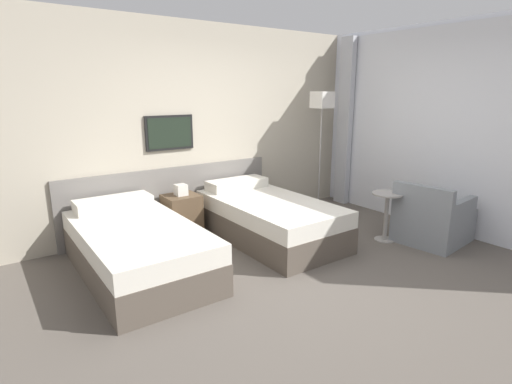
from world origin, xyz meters
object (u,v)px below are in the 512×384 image
bed_near_door (137,248)px  side_table (387,208)px  floor_lamp (322,110)px  armchair (432,221)px  bed_near_window (268,218)px  nightstand (182,215)px

bed_near_door → side_table: 2.99m
floor_lamp → armchair: floor_lamp is taller
bed_near_window → nightstand: nightstand is taller
bed_near_door → side_table: bed_near_door is taller
bed_near_window → side_table: (1.15, -0.91, 0.15)m
nightstand → floor_lamp: bearing=-5.6°
bed_near_door → bed_near_window: 1.69m
bed_near_window → side_table: size_ratio=3.19×
bed_near_door → nightstand: size_ratio=2.88×
nightstand → side_table: bearing=-39.3°
bed_near_door → floor_lamp: (3.06, 0.51, 1.30)m
side_table → armchair: armchair is taller
bed_near_door → armchair: armchair is taller
nightstand → armchair: 3.15m
nightstand → bed_near_door: bearing=-139.2°
bed_near_door → nightstand: nightstand is taller
nightstand → side_table: size_ratio=1.11×
floor_lamp → side_table: 1.83m
bed_near_window → floor_lamp: bearing=20.4°
bed_near_door → side_table: (2.84, -0.91, 0.15)m
bed_near_door → nightstand: 1.11m
bed_near_door → floor_lamp: bearing=9.5°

